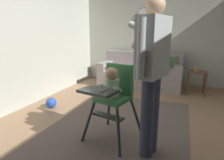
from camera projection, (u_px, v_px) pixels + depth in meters
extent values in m
cube|color=#9A7353|center=(136.00, 133.00, 2.65)|extent=(5.86, 7.22, 0.10)
cube|color=#B7BDAC|center=(163.00, 32.00, 4.91)|extent=(5.06, 0.06, 2.70)
cube|color=beige|center=(22.00, 31.00, 3.33)|extent=(0.06, 6.22, 2.70)
cube|color=#63544C|center=(116.00, 132.00, 2.59)|extent=(1.90, 2.96, 0.01)
cube|color=gray|center=(140.00, 79.00, 4.81)|extent=(2.01, 0.84, 0.40)
cube|color=gray|center=(143.00, 60.00, 5.01)|extent=(2.01, 0.22, 0.46)
cube|color=gray|center=(106.00, 65.00, 5.05)|extent=(0.20, 0.84, 0.20)
cube|color=gray|center=(178.00, 69.00, 4.43)|extent=(0.20, 0.84, 0.20)
cube|color=gray|center=(123.00, 68.00, 4.85)|extent=(0.79, 0.60, 0.11)
cube|color=gray|center=(157.00, 70.00, 4.56)|extent=(0.79, 0.60, 0.11)
cube|color=#4C6B47|center=(170.00, 64.00, 4.66)|extent=(0.35, 0.17, 0.34)
cylinder|color=#2E3633|center=(88.00, 122.00, 2.33)|extent=(0.19, 0.14, 0.52)
cylinder|color=#2E3633|center=(118.00, 132.00, 2.09)|extent=(0.14, 0.19, 0.52)
cylinder|color=#2E3633|center=(109.00, 110.00, 2.68)|extent=(0.14, 0.19, 0.52)
cylinder|color=#2E3633|center=(137.00, 118.00, 2.44)|extent=(0.19, 0.14, 0.52)
cube|color=#397843|center=(113.00, 98.00, 2.32)|extent=(0.43, 0.43, 0.05)
cube|color=#397843|center=(120.00, 79.00, 2.39)|extent=(0.37, 0.15, 0.38)
cube|color=#2E3633|center=(98.00, 91.00, 2.05)|extent=(0.45, 0.35, 0.03)
cube|color=#2E3633|center=(108.00, 116.00, 2.28)|extent=(0.41, 0.19, 0.02)
cylinder|color=#B1D1AC|center=(112.00, 88.00, 2.27)|extent=(0.21, 0.21, 0.22)
sphere|color=tan|center=(112.00, 74.00, 2.22)|extent=(0.15, 0.15, 0.15)
cylinder|color=#B1D1AC|center=(103.00, 87.00, 2.29)|extent=(0.08, 0.15, 0.10)
cylinder|color=#B1D1AC|center=(118.00, 89.00, 2.18)|extent=(0.08, 0.15, 0.10)
cylinder|color=#C67A23|center=(104.00, 90.00, 2.00)|extent=(0.02, 0.13, 0.01)
cube|color=white|center=(101.00, 91.00, 1.94)|extent=(0.01, 0.03, 0.02)
cylinder|color=#333952|center=(152.00, 115.00, 2.09)|extent=(0.14, 0.14, 0.87)
cylinder|color=#333952|center=(147.00, 118.00, 2.00)|extent=(0.14, 0.14, 0.87)
cube|color=#959B9D|center=(153.00, 47.00, 1.87)|extent=(0.31, 0.44, 0.60)
sphere|color=tan|center=(155.00, 5.00, 1.78)|extent=(0.19, 0.19, 0.19)
cylinder|color=#959B9D|center=(147.00, 31.00, 2.07)|extent=(0.48, 0.21, 0.23)
sphere|color=tan|center=(134.00, 46.00, 2.20)|extent=(0.08, 0.08, 0.08)
cylinder|color=#959B9D|center=(141.00, 49.00, 1.68)|extent=(0.07, 0.07, 0.54)
sphere|color=#284CB7|center=(51.00, 103.00, 3.43)|extent=(0.19, 0.19, 0.19)
cube|color=brown|center=(198.00, 72.00, 4.12)|extent=(0.40, 0.40, 0.02)
cylinder|color=brown|center=(188.00, 84.00, 4.08)|extent=(0.04, 0.04, 0.50)
cylinder|color=brown|center=(206.00, 86.00, 3.97)|extent=(0.04, 0.04, 0.50)
cylinder|color=brown|center=(188.00, 81.00, 4.39)|extent=(0.04, 0.04, 0.50)
cylinder|color=brown|center=(204.00, 82.00, 4.28)|extent=(0.04, 0.04, 0.50)
cylinder|color=orange|center=(196.00, 69.00, 4.12)|extent=(0.07, 0.07, 0.10)
cylinder|color=white|center=(144.00, 14.00, 4.93)|extent=(0.31, 0.03, 0.31)
cylinder|color=black|center=(144.00, 14.00, 4.95)|extent=(0.34, 0.02, 0.34)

